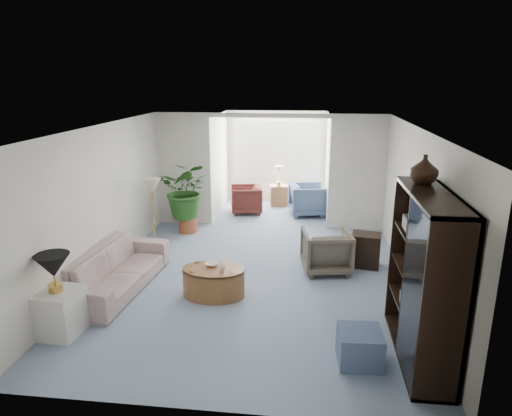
# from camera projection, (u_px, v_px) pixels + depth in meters

# --- Properties ---
(floor) EXTENTS (6.00, 6.00, 0.00)m
(floor) POSITION_uv_depth(u_px,v_px,m) (252.00, 283.00, 7.45)
(floor) COLOR #8093A9
(floor) RESTS_ON ground
(sunroom_floor) EXTENTS (2.60, 2.60, 0.00)m
(sunroom_floor) POSITION_uv_depth(u_px,v_px,m) (272.00, 212.00, 11.36)
(sunroom_floor) COLOR #8093A9
(sunroom_floor) RESTS_ON ground
(back_pier_left) EXTENTS (1.20, 0.12, 2.50)m
(back_pier_left) POSITION_uv_depth(u_px,v_px,m) (184.00, 169.00, 10.18)
(back_pier_left) COLOR beige
(back_pier_left) RESTS_ON ground
(back_pier_right) EXTENTS (1.20, 0.12, 2.50)m
(back_pier_right) POSITION_uv_depth(u_px,v_px,m) (357.00, 173.00, 9.75)
(back_pier_right) COLOR beige
(back_pier_right) RESTS_ON ground
(back_header) EXTENTS (2.60, 0.12, 0.10)m
(back_header) POSITION_uv_depth(u_px,v_px,m) (269.00, 115.00, 9.64)
(back_header) COLOR beige
(back_header) RESTS_ON back_pier_left
(window_pane) EXTENTS (2.20, 0.02, 1.50)m
(window_pane) POSITION_uv_depth(u_px,v_px,m) (276.00, 149.00, 12.01)
(window_pane) COLOR white
(window_blinds) EXTENTS (2.20, 0.02, 1.50)m
(window_blinds) POSITION_uv_depth(u_px,v_px,m) (276.00, 150.00, 11.98)
(window_blinds) COLOR white
(framed_picture) EXTENTS (0.04, 0.50, 0.40)m
(framed_picture) POSITION_uv_depth(u_px,v_px,m) (419.00, 187.00, 6.61)
(framed_picture) COLOR #B0A98D
(sofa) EXTENTS (1.06, 2.33, 0.66)m
(sofa) POSITION_uv_depth(u_px,v_px,m) (116.00, 269.00, 7.17)
(sofa) COLOR #BBAD9E
(sofa) RESTS_ON ground
(end_table) EXTENTS (0.59, 0.59, 0.60)m
(end_table) POSITION_uv_depth(u_px,v_px,m) (59.00, 312.00, 5.91)
(end_table) COLOR silver
(end_table) RESTS_ON ground
(table_lamp) EXTENTS (0.44, 0.44, 0.30)m
(table_lamp) POSITION_uv_depth(u_px,v_px,m) (53.00, 266.00, 5.73)
(table_lamp) COLOR black
(table_lamp) RESTS_ON end_table
(floor_lamp) EXTENTS (0.36, 0.36, 0.28)m
(floor_lamp) POSITION_uv_depth(u_px,v_px,m) (152.00, 186.00, 8.66)
(floor_lamp) COLOR beige
(floor_lamp) RESTS_ON ground
(coffee_table) EXTENTS (1.07, 1.07, 0.45)m
(coffee_table) POSITION_uv_depth(u_px,v_px,m) (214.00, 282.00, 6.95)
(coffee_table) COLOR #905A34
(coffee_table) RESTS_ON ground
(coffee_bowl) EXTENTS (0.22, 0.22, 0.05)m
(coffee_bowl) POSITION_uv_depth(u_px,v_px,m) (211.00, 264.00, 6.99)
(coffee_bowl) COLOR silver
(coffee_bowl) RESTS_ON coffee_table
(coffee_cup) EXTENTS (0.11, 0.11, 0.09)m
(coffee_cup) POSITION_uv_depth(u_px,v_px,m) (222.00, 269.00, 6.77)
(coffee_cup) COLOR silver
(coffee_cup) RESTS_ON coffee_table
(wingback_chair) EXTENTS (0.91, 0.93, 0.73)m
(wingback_chair) POSITION_uv_depth(u_px,v_px,m) (326.00, 251.00, 7.82)
(wingback_chair) COLOR #655C50
(wingback_chair) RESTS_ON ground
(side_table_dark) EXTENTS (0.56, 0.48, 0.60)m
(side_table_dark) POSITION_uv_depth(u_px,v_px,m) (366.00, 250.00, 8.05)
(side_table_dark) COLOR black
(side_table_dark) RESTS_ON ground
(entertainment_cabinet) EXTENTS (0.48, 1.80, 2.00)m
(entertainment_cabinet) POSITION_uv_depth(u_px,v_px,m) (424.00, 278.00, 5.27)
(entertainment_cabinet) COLOR black
(entertainment_cabinet) RESTS_ON ground
(cabinet_urn) EXTENTS (0.33, 0.33, 0.35)m
(cabinet_urn) POSITION_uv_depth(u_px,v_px,m) (424.00, 169.00, 5.42)
(cabinet_urn) COLOR black
(cabinet_urn) RESTS_ON entertainment_cabinet
(ottoman) EXTENTS (0.53, 0.53, 0.40)m
(ottoman) POSITION_uv_depth(u_px,v_px,m) (360.00, 347.00, 5.33)
(ottoman) COLOR slate
(ottoman) RESTS_ON ground
(plant_pot) EXTENTS (0.40, 0.40, 0.32)m
(plant_pot) POSITION_uv_depth(u_px,v_px,m) (188.00, 225.00, 9.87)
(plant_pot) COLOR #A74E30
(plant_pot) RESTS_ON ground
(house_plant) EXTENTS (1.11, 0.96, 1.23)m
(house_plant) POSITION_uv_depth(u_px,v_px,m) (186.00, 190.00, 9.66)
(house_plant) COLOR #24511B
(house_plant) RESTS_ON plant_pot
(sunroom_chair_blue) EXTENTS (0.97, 0.95, 0.76)m
(sunroom_chair_blue) POSITION_uv_depth(u_px,v_px,m) (308.00, 200.00, 11.04)
(sunroom_chair_blue) COLOR slate
(sunroom_chair_blue) RESTS_ON ground
(sunroom_chair_maroon) EXTENTS (0.87, 0.85, 0.68)m
(sunroom_chair_maroon) POSITION_uv_depth(u_px,v_px,m) (246.00, 199.00, 11.22)
(sunroom_chair_maroon) COLOR #5A251E
(sunroom_chair_maroon) RESTS_ON ground
(sunroom_table) EXTENTS (0.49, 0.42, 0.54)m
(sunroom_table) POSITION_uv_depth(u_px,v_px,m) (279.00, 195.00, 11.87)
(sunroom_table) COLOR #905A34
(sunroom_table) RESTS_ON ground
(shelf_clutter) EXTENTS (0.30, 0.84, 1.06)m
(shelf_clutter) POSITION_uv_depth(u_px,v_px,m) (419.00, 267.00, 5.34)
(shelf_clutter) COLOR #4B4846
(shelf_clutter) RESTS_ON entertainment_cabinet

